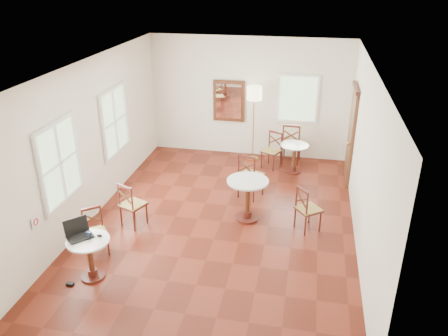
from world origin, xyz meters
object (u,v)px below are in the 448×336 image
chair_near_a (132,204)px  cafe_table_back (294,155)px  chair_mid_b (307,209)px  chair_back_b (272,150)px  power_adapter (70,284)px  chair_mid_a (250,175)px  cafe_table_near (90,254)px  navy_mug (89,234)px  floor_lamp (254,98)px  cafe_table_mid (247,195)px  chair_back_a (291,143)px  water_glass (88,237)px  mouse (99,236)px  chair_near_b (95,232)px  laptop (78,232)px

chair_near_a → cafe_table_back: bearing=-110.0°
chair_mid_b → chair_back_b: (-0.92, 2.72, 0.00)m
cafe_table_back → power_adapter: (-3.15, -4.88, -0.41)m
chair_mid_a → power_adapter: 4.17m
cafe_table_near → chair_mid_b: size_ratio=0.79×
chair_mid_a → power_adapter: chair_mid_a is taller
navy_mug → floor_lamp: bearing=70.1°
cafe_table_mid → chair_near_a: (-2.08, -0.65, -0.07)m
chair_near_a → chair_back_a: bearing=-104.0°
navy_mug → chair_near_a: bearing=87.3°
floor_lamp → water_glass: size_ratio=19.06×
chair_mid_a → navy_mug: (-2.07, -3.09, 0.24)m
chair_mid_b → mouse: bearing=84.8°
chair_near_b → chair_mid_b: 3.79m
cafe_table_mid → chair_back_a: bearing=77.4°
cafe_table_mid → cafe_table_near: bearing=-133.4°
chair_near_b → navy_mug: size_ratio=6.87×
cafe_table_mid → navy_mug: cafe_table_mid is taller
chair_mid_b → navy_mug: (-3.29, -2.00, 0.31)m
chair_near_a → chair_mid_a: chair_mid_a is taller
chair_mid_a → chair_back_a: 2.16m
mouse → water_glass: water_glass is taller
chair_back_a → water_glass: 5.89m
cafe_table_back → power_adapter: size_ratio=6.24×
chair_mid_b → floor_lamp: (-1.44, 3.12, 1.16)m
laptop → water_glass: bearing=-66.0°
cafe_table_mid → water_glass: 3.09m
chair_near_b → chair_near_a: bearing=34.5°
cafe_table_back → water_glass: (-2.88, -4.61, 0.31)m
chair_back_a → chair_near_b: bearing=60.7°
chair_mid_a → power_adapter: size_ratio=9.00×
chair_near_b → mouse: chair_near_b is taller
cafe_table_mid → chair_near_b: cafe_table_mid is taller
cafe_table_mid → laptop: laptop is taller
cafe_table_back → navy_mug: (-2.91, -4.54, 0.31)m
power_adapter → chair_near_a: bearing=80.5°
cafe_table_back → chair_back_a: size_ratio=0.67×
chair_back_b → water_glass: (-2.34, -4.79, 0.31)m
chair_near_b → chair_back_a: 5.47m
chair_near_a → floor_lamp: (1.78, 3.61, 1.15)m
cafe_table_back → navy_mug: navy_mug is taller
chair_mid_a → chair_back_a: bearing=-86.7°
cafe_table_near → power_adapter: bearing=-135.6°
chair_near_b → navy_mug: chair_near_b is taller
cafe_table_back → laptop: size_ratio=1.44×
chair_near_a → laptop: size_ratio=1.85×
cafe_table_near → floor_lamp: floor_lamp is taller
chair_back_a → chair_back_b: chair_back_a is taller
chair_mid_a → laptop: 3.83m
chair_back_b → chair_near_b: bearing=-96.5°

